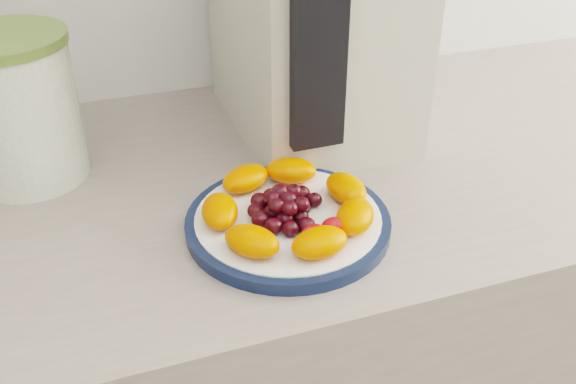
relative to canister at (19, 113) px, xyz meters
name	(u,v)px	position (x,y,z in m)	size (l,w,h in m)	color
plate_rim	(288,223)	(0.28, -0.23, -0.08)	(0.24, 0.24, 0.01)	#111E3D
plate_face	(288,222)	(0.28, -0.23, -0.08)	(0.22, 0.22, 0.02)	white
canister	(19,113)	(0.00, 0.00, 0.00)	(0.15, 0.15, 0.18)	#4B631E
canister_lid	(0,40)	(0.00, 0.00, 0.09)	(0.15, 0.15, 0.01)	#5C7230
appliance_panel	(319,32)	(0.35, -0.14, 0.11)	(0.07, 0.02, 0.29)	black
fruit_plate	(291,207)	(0.28, -0.23, -0.06)	(0.20, 0.20, 0.03)	#FF5500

